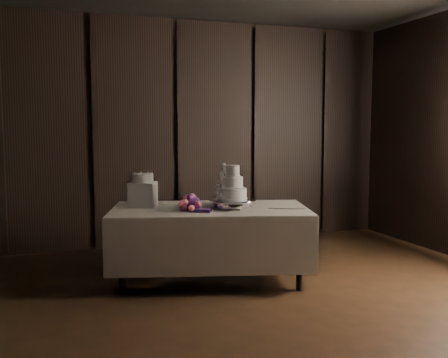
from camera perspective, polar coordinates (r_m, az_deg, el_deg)
room at (r=3.43m, az=8.45°, el=4.62°), size 6.08×7.08×3.08m
display_table at (r=5.16m, az=-1.59°, el=-7.07°), size 2.19×1.52×0.76m
cake_stand at (r=5.06m, az=0.96°, el=-2.85°), size 0.49×0.49×0.09m
wedding_cake at (r=5.01m, az=0.74°, el=-0.83°), size 0.32×0.29×0.35m
bouquet at (r=4.93m, az=-3.63°, el=-2.79°), size 0.47×0.51×0.20m
box_pedestal at (r=5.24m, az=-9.26°, el=-1.74°), size 0.34×0.34×0.25m
small_cake at (r=5.22m, az=-9.29°, el=0.11°), size 0.27×0.27×0.09m
cake_knife at (r=5.02m, az=6.67°, el=-3.41°), size 0.34×0.19×0.01m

